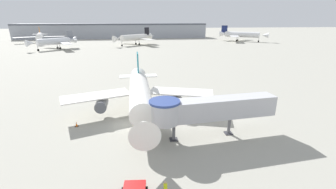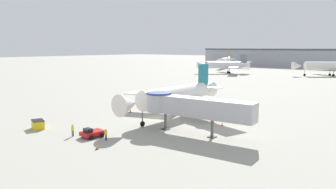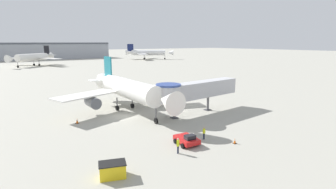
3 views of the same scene
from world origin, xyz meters
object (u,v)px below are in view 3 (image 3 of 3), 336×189
(traffic_cone_apron_front, at_px, (235,141))
(background_jet_navy_tail, at_px, (147,53))
(jet_bridge, at_px, (193,90))
(traffic_cone_port_wing, at_px, (77,121))
(traffic_cone_starboard_wing, at_px, (175,103))
(service_container_yellow, at_px, (113,170))
(ground_crew_wing_walker, at_px, (204,132))
(ground_crew_marshaller, at_px, (178,145))
(background_jet_black_tail, at_px, (33,57))
(pushback_tug_red, at_px, (187,139))
(main_airplane, at_px, (128,89))

(traffic_cone_apron_front, distance_m, background_jet_navy_tail, 167.89)
(jet_bridge, distance_m, traffic_cone_port_wing, 19.96)
(traffic_cone_starboard_wing, relative_size, background_jet_navy_tail, 0.02)
(traffic_cone_apron_front, bearing_deg, jet_bridge, 72.04)
(service_container_yellow, distance_m, ground_crew_wing_walker, 14.01)
(ground_crew_marshaller, distance_m, background_jet_black_tail, 133.97)
(ground_crew_wing_walker, relative_size, background_jet_navy_tail, 0.05)
(traffic_cone_apron_front, height_order, ground_crew_wing_walker, ground_crew_wing_walker)
(ground_crew_marshaller, height_order, background_jet_navy_tail, background_jet_navy_tail)
(traffic_cone_apron_front, xyz_separation_m, traffic_cone_starboard_wing, (5.88, 21.47, -0.03))
(traffic_cone_apron_front, relative_size, ground_crew_wing_walker, 0.42)
(pushback_tug_red, xyz_separation_m, traffic_cone_port_wing, (-9.07, 16.42, -0.24))
(main_airplane, distance_m, ground_crew_marshaller, 20.90)
(main_airplane, xyz_separation_m, pushback_tug_red, (-0.97, -18.82, -3.44))
(main_airplane, xyz_separation_m, traffic_cone_port_wing, (-10.04, -2.40, -3.69))
(traffic_cone_apron_front, xyz_separation_m, traffic_cone_port_wing, (-14.25, 19.55, 0.06))
(pushback_tug_red, relative_size, traffic_cone_starboard_wing, 5.33)
(jet_bridge, height_order, ground_crew_wing_walker, jet_bridge)
(pushback_tug_red, bearing_deg, traffic_cone_starboard_wing, 63.87)
(jet_bridge, relative_size, service_container_yellow, 6.13)
(traffic_cone_port_wing, bearing_deg, background_jet_navy_tail, 56.61)
(main_airplane, bearing_deg, ground_crew_wing_walker, -85.15)
(ground_crew_wing_walker, bearing_deg, pushback_tug_red, -5.75)
(service_container_yellow, xyz_separation_m, ground_crew_marshaller, (8.28, 0.91, 0.34))
(traffic_cone_starboard_wing, bearing_deg, main_airplane, 177.27)
(pushback_tug_red, xyz_separation_m, ground_crew_marshaller, (-2.52, -1.56, 0.42))
(main_airplane, distance_m, jet_bridge, 11.86)
(pushback_tug_red, distance_m, ground_crew_marshaller, 2.99)
(ground_crew_marshaller, xyz_separation_m, ground_crew_wing_walker, (5.47, 1.74, -0.10))
(traffic_cone_starboard_wing, height_order, traffic_cone_port_wing, traffic_cone_port_wing)
(background_jet_black_tail, height_order, background_jet_navy_tail, background_jet_navy_tail)
(pushback_tug_red, height_order, background_jet_black_tail, background_jet_black_tail)
(main_airplane, height_order, jet_bridge, main_airplane)
(pushback_tug_red, height_order, ground_crew_marshaller, ground_crew_marshaller)
(traffic_cone_starboard_wing, distance_m, ground_crew_marshaller, 24.11)
(main_airplane, distance_m, traffic_cone_apron_front, 22.66)
(traffic_cone_apron_front, relative_size, background_jet_navy_tail, 0.02)
(background_jet_navy_tail, bearing_deg, main_airplane, -173.13)
(pushback_tug_red, xyz_separation_m, service_container_yellow, (-10.80, -2.47, 0.08))
(jet_bridge, bearing_deg, traffic_cone_apron_front, -113.33)
(traffic_cone_apron_front, relative_size, traffic_cone_port_wing, 0.85)
(pushback_tug_red, xyz_separation_m, background_jet_navy_tail, (77.78, 148.18, 4.27))
(traffic_cone_port_wing, bearing_deg, service_container_yellow, -95.24)
(main_airplane, xyz_separation_m, service_container_yellow, (-11.77, -21.29, -3.37))
(ground_crew_wing_walker, bearing_deg, service_container_yellow, 1.73)
(ground_crew_wing_walker, distance_m, background_jet_black_tail, 132.27)
(traffic_cone_port_wing, bearing_deg, main_airplane, 13.44)
(ground_crew_marshaller, relative_size, background_jet_black_tail, 0.07)
(service_container_yellow, xyz_separation_m, traffic_cone_apron_front, (15.98, -0.66, -0.38))
(traffic_cone_starboard_wing, height_order, ground_crew_wing_walker, ground_crew_wing_walker)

